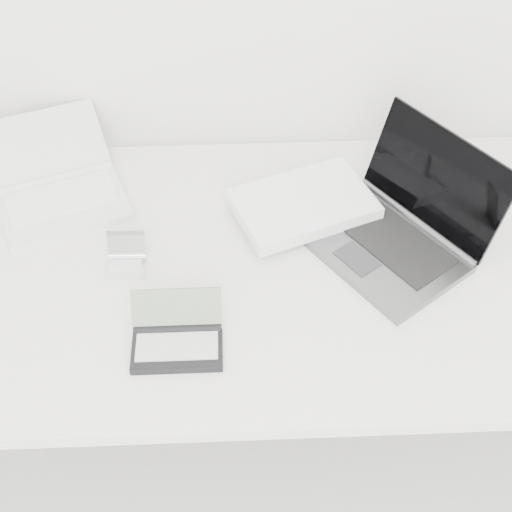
{
  "coord_description": "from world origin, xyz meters",
  "views": [
    {
      "loc": [
        -0.07,
        0.53,
        1.84
      ],
      "look_at": [
        -0.03,
        1.51,
        0.79
      ],
      "focal_mm": 50.0,
      "sensor_mm": 36.0,
      "label": 1
    }
  ],
  "objects_px": {
    "desk": "(269,276)",
    "netbook_open_white": "(59,188)",
    "laptop_large": "(353,217)",
    "palmtop_charcoal": "(177,340)"
  },
  "relations": [
    {
      "from": "desk",
      "to": "netbook_open_white",
      "type": "bearing_deg",
      "value": 154.62
    },
    {
      "from": "laptop_large",
      "to": "desk",
      "type": "bearing_deg",
      "value": -100.05
    },
    {
      "from": "netbook_open_white",
      "to": "palmtop_charcoal",
      "type": "bearing_deg",
      "value": -77.13
    },
    {
      "from": "desk",
      "to": "palmtop_charcoal",
      "type": "height_order",
      "value": "palmtop_charcoal"
    },
    {
      "from": "desk",
      "to": "netbook_open_white",
      "type": "relative_size",
      "value": 3.92
    },
    {
      "from": "laptop_large",
      "to": "netbook_open_white",
      "type": "height_order",
      "value": "laptop_large"
    },
    {
      "from": "desk",
      "to": "laptop_large",
      "type": "height_order",
      "value": "laptop_large"
    },
    {
      "from": "laptop_large",
      "to": "netbook_open_white",
      "type": "relative_size",
      "value": 1.42
    },
    {
      "from": "desk",
      "to": "netbook_open_white",
      "type": "height_order",
      "value": "netbook_open_white"
    },
    {
      "from": "desk",
      "to": "laptop_large",
      "type": "distance_m",
      "value": 0.22
    }
  ]
}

